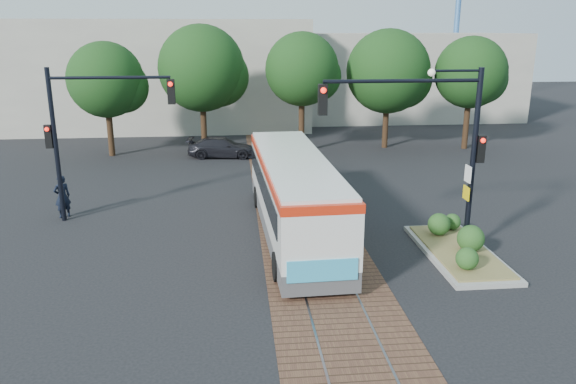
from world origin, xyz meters
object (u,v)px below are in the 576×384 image
at_px(signal_pole_left, 84,124).
at_px(parked_car, 222,147).
at_px(officer, 62,196).
at_px(city_bus, 294,192).
at_px(signal_pole_main, 438,133).
at_px(traffic_island, 458,245).

xyz_separation_m(signal_pole_left, parked_car, (4.99, 10.94, -3.27)).
distance_m(signal_pole_left, officer, 3.26).
distance_m(city_bus, signal_pole_main, 5.60).
relative_size(traffic_island, officer, 2.97).
bearing_deg(signal_pole_main, traffic_island, -5.36).
bearing_deg(city_bus, signal_pole_left, 160.89).
xyz_separation_m(city_bus, signal_pole_main, (4.38, -2.41, 2.53)).
bearing_deg(traffic_island, signal_pole_left, 159.64).
height_order(city_bus, signal_pole_left, signal_pole_left).
height_order(signal_pole_main, officer, signal_pole_main).
xyz_separation_m(traffic_island, signal_pole_main, (-0.96, 0.09, 3.83)).
relative_size(traffic_island, parked_car, 1.28).
xyz_separation_m(signal_pole_main, signal_pole_left, (-12.23, 4.80, -0.29)).
relative_size(traffic_island, signal_pole_main, 0.87).
xyz_separation_m(signal_pole_left, officer, (-1.24, 0.42, -2.99)).
bearing_deg(officer, traffic_island, 128.27).
bearing_deg(traffic_island, officer, 159.80).
distance_m(traffic_island, parked_car, 17.83).
distance_m(signal_pole_main, officer, 14.82).
distance_m(city_bus, officer, 9.54).
relative_size(signal_pole_main, officer, 3.43).
bearing_deg(city_bus, parked_car, 99.96).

